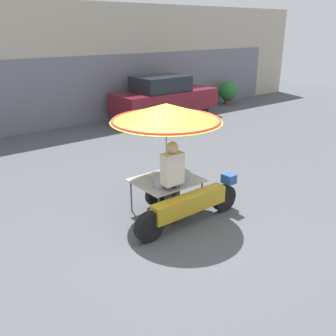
% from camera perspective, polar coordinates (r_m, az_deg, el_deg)
% --- Properties ---
extents(ground_plane, '(36.00, 36.00, 0.00)m').
position_cam_1_polar(ground_plane, '(6.91, 1.32, -8.33)').
color(ground_plane, '#4C4F54').
extents(shopfront_building, '(28.00, 2.06, 4.20)m').
position_cam_1_polar(shopfront_building, '(14.13, -23.16, 13.95)').
color(shopfront_building, '#B2A893').
rests_on(shopfront_building, ground).
extents(vendor_motorcycle_cart, '(2.31, 2.01, 2.10)m').
position_cam_1_polar(vendor_motorcycle_cart, '(6.67, 0.17, 6.01)').
color(vendor_motorcycle_cart, black).
rests_on(vendor_motorcycle_cart, ground).
extents(vendor_person, '(0.38, 0.22, 1.53)m').
position_cam_1_polar(vendor_person, '(6.58, 0.66, -1.65)').
color(vendor_person, '#4C473D').
rests_on(vendor_person, ground).
extents(parked_car, '(4.11, 1.64, 1.64)m').
position_cam_1_polar(parked_car, '(14.60, -0.63, 10.74)').
color(parked_car, black).
rests_on(parked_car, ground).
extents(potted_plant, '(0.89, 0.89, 1.07)m').
position_cam_1_polar(potted_plant, '(17.72, 9.16, 11.50)').
color(potted_plant, brown).
rests_on(potted_plant, ground).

